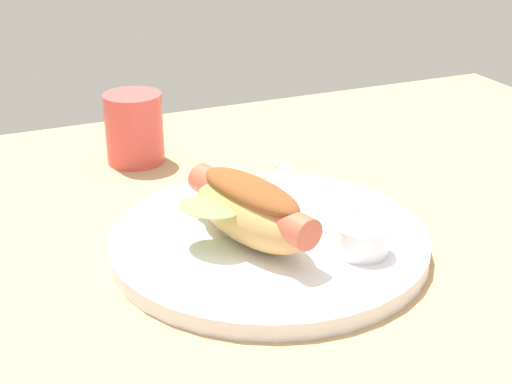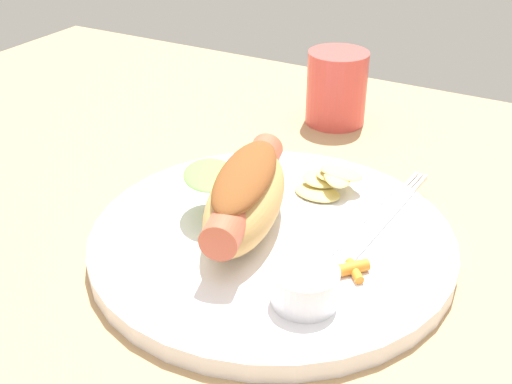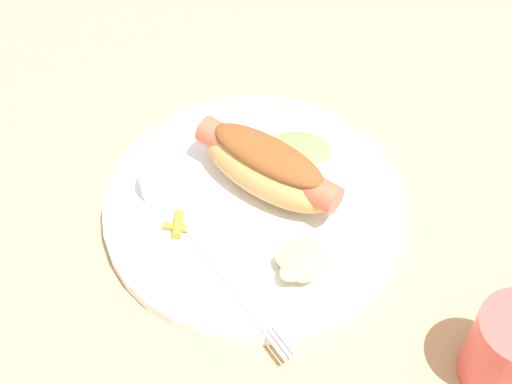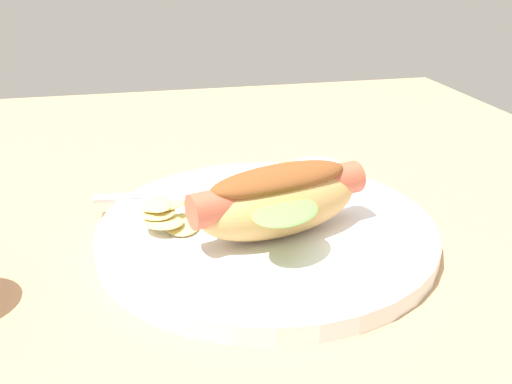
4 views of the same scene
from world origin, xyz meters
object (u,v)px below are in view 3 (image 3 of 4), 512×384
knife (242,264)px  chips_pile (301,261)px  sauce_ramekin (164,182)px  drinking_cup (510,351)px  plate (254,207)px  hot_dog (268,166)px  fork (233,283)px  carrot_garnish (178,227)px

knife → chips_pile: chips_pile is taller
sauce_ramekin → drinking_cup: bearing=-70.5°
plate → hot_dog: bearing=14.6°
fork → drinking_cup: drinking_cup is taller
sauce_ramekin → chips_pile: 16.07cm
carrot_garnish → chips_pile: bearing=-58.5°
fork → carrot_garnish: size_ratio=6.01×
plate → fork: 9.77cm
hot_dog → chips_pile: 10.18cm
plate → carrot_garnish: (-7.79, 1.84, 1.23)cm
carrot_garnish → drinking_cup: size_ratio=0.34×
carrot_garnish → sauce_ramekin: bearing=70.5°
knife → chips_pile: 5.51cm
hot_dog → sauce_ramekin: hot_dog is taller
hot_dog → carrot_garnish: 10.48cm
plate → knife: knife is taller
hot_dog → carrot_garnish: size_ratio=5.60×
plate → hot_dog: 4.69cm
plate → drinking_cup: size_ratio=3.53×
fork → carrot_garnish: 8.20cm
hot_dog → fork: (-9.57, -6.92, -3.10)cm
plate → chips_pile: (-1.32, -8.72, 1.88)cm
hot_dog → drinking_cup: bearing=-8.2°
sauce_ramekin → knife: (0.61, -11.85, -1.16)cm
sauce_ramekin → fork: 13.09cm
hot_dog → knife: 10.12cm
sauce_ramekin → carrot_garnish: bearing=-109.5°
plate → sauce_ramekin: (-6.10, 6.63, 2.14)cm
hot_dog → carrot_garnish: (-10.00, 1.26, -2.87)cm
chips_pile → carrot_garnish: 12.40cm
plate → carrot_garnish: size_ratio=10.47×
plate → chips_pile: 9.01cm
hot_dog → chips_pile: bearing=-36.2°
knife → drinking_cup: 24.32cm
carrot_garnish → plate: bearing=-13.3°
plate → fork: size_ratio=1.74×
drinking_cup → sauce_ramekin: bearing=109.5°
fork → sauce_ramekin: bearing=178.5°
sauce_ramekin → hot_dog: bearing=-36.1°
chips_pile → drinking_cup: size_ratio=0.74×
plate → carrot_garnish: carrot_garnish is taller
hot_dog → sauce_ramekin: size_ratio=3.35×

